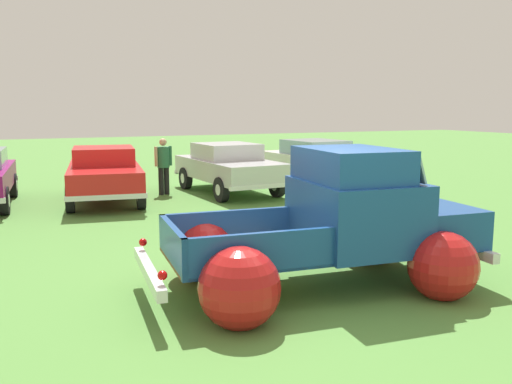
% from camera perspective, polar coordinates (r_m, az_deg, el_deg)
% --- Properties ---
extents(ground_plane, '(80.00, 80.00, 0.00)m').
position_cam_1_polar(ground_plane, '(7.74, 5.90, -9.87)').
color(ground_plane, '#548C3D').
extents(vintage_pickup_truck, '(4.77, 3.10, 1.96)m').
position_cam_1_polar(vintage_pickup_truck, '(7.70, 8.61, -4.16)').
color(vintage_pickup_truck, black).
rests_on(vintage_pickup_truck, ground).
extents(show_car_1, '(2.42, 4.50, 1.43)m').
position_cam_1_polar(show_car_1, '(14.94, -15.51, 2.01)').
color(show_car_1, black).
rests_on(show_car_1, ground).
extents(show_car_2, '(2.11, 4.24, 1.43)m').
position_cam_1_polar(show_car_2, '(15.91, -2.88, 2.72)').
color(show_car_2, black).
rests_on(show_car_2, ground).
extents(show_car_3, '(2.19, 4.61, 1.43)m').
position_cam_1_polar(show_car_3, '(17.60, 6.41, 3.27)').
color(show_car_3, black).
rests_on(show_car_3, ground).
extents(spectator_0, '(0.49, 0.47, 1.70)m').
position_cam_1_polar(spectator_0, '(10.83, 14.09, 0.57)').
color(spectator_0, navy).
rests_on(spectator_0, ground).
extents(spectator_1, '(0.54, 0.39, 1.60)m').
position_cam_1_polar(spectator_1, '(15.76, -9.61, 3.01)').
color(spectator_1, black).
rests_on(spectator_1, ground).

